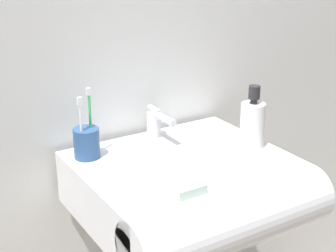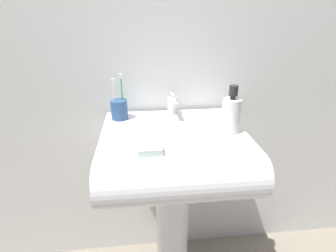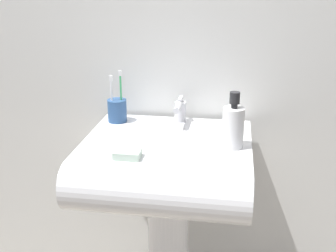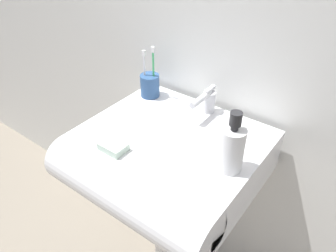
# 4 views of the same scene
# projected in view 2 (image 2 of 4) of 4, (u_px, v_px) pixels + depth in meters

# --- Properties ---
(wall_back) EXTENTS (5.00, 0.05, 2.40)m
(wall_back) POSITION_uv_depth(u_px,v_px,m) (166.00, 33.00, 1.13)
(wall_back) COLOR silver
(wall_back) RESTS_ON ground
(sink_pedestal) EXTENTS (0.15, 0.15, 0.71)m
(sink_pedestal) POSITION_uv_depth(u_px,v_px,m) (172.00, 228.00, 1.23)
(sink_pedestal) COLOR white
(sink_pedestal) RESTS_ON ground
(sink_basin) EXTENTS (0.56, 0.52, 0.15)m
(sink_basin) POSITION_uv_depth(u_px,v_px,m) (175.00, 154.00, 1.00)
(sink_basin) COLOR white
(sink_basin) RESTS_ON sink_pedestal
(faucet) EXTENTS (0.04, 0.14, 0.09)m
(faucet) POSITION_uv_depth(u_px,v_px,m) (173.00, 104.00, 1.16)
(faucet) COLOR silver
(faucet) RESTS_ON sink_basin
(toothbrush_cup) EXTENTS (0.07, 0.07, 0.19)m
(toothbrush_cup) POSITION_uv_depth(u_px,v_px,m) (119.00, 109.00, 1.12)
(toothbrush_cup) COLOR #2D5184
(toothbrush_cup) RESTS_ON sink_basin
(soap_bottle) EXTENTS (0.07, 0.07, 0.18)m
(soap_bottle) POSITION_uv_depth(u_px,v_px,m) (231.00, 114.00, 0.98)
(soap_bottle) COLOR white
(soap_bottle) RESTS_ON sink_basin
(bar_soap) EXTENTS (0.08, 0.06, 0.02)m
(bar_soap) POSITION_uv_depth(u_px,v_px,m) (150.00, 150.00, 0.85)
(bar_soap) COLOR silver
(bar_soap) RESTS_ON sink_basin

